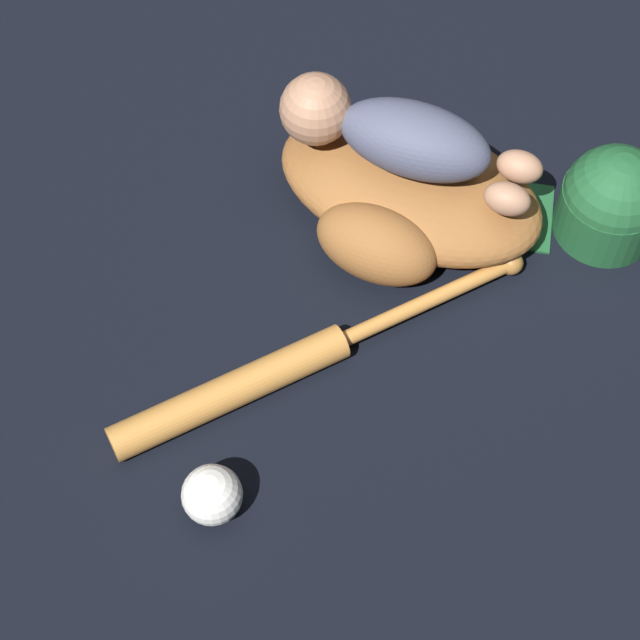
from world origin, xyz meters
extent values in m
plane|color=black|center=(0.00, 0.00, 0.00)|extent=(6.00, 6.00, 0.00)
ellipsoid|color=#935B2D|center=(0.00, 0.01, 0.05)|extent=(0.42, 0.32, 0.10)
ellipsoid|color=#935B2D|center=(0.03, 0.11, 0.05)|extent=(0.19, 0.14, 0.10)
ellipsoid|color=#4C516B|center=(0.00, 0.01, 0.15)|extent=(0.22, 0.14, 0.09)
sphere|color=tan|center=(0.14, -0.02, 0.15)|extent=(0.10, 0.10, 0.10)
ellipsoid|color=tan|center=(-0.13, 0.06, 0.12)|extent=(0.07, 0.05, 0.04)
ellipsoid|color=tan|center=(-0.14, 0.01, 0.12)|extent=(0.07, 0.05, 0.04)
cylinder|color=#C6843D|center=(0.17, 0.35, 0.02)|extent=(0.27, 0.23, 0.05)
cylinder|color=#C6843D|center=(-0.05, 0.17, 0.02)|extent=(0.21, 0.18, 0.02)
sphere|color=#A97034|center=(-0.15, 0.09, 0.02)|extent=(0.03, 0.03, 0.03)
sphere|color=white|center=(0.16, 0.49, 0.04)|extent=(0.07, 0.07, 0.07)
cylinder|color=#1E562D|center=(-0.27, -0.01, 0.04)|extent=(0.14, 0.14, 0.08)
sphere|color=#1E562D|center=(-0.27, -0.01, 0.07)|extent=(0.14, 0.14, 0.14)
cube|color=#1E562D|center=(-0.18, -0.01, 0.00)|extent=(0.05, 0.12, 0.01)
camera|label=1|loc=(-0.05, 0.94, 1.19)|focal=60.00mm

